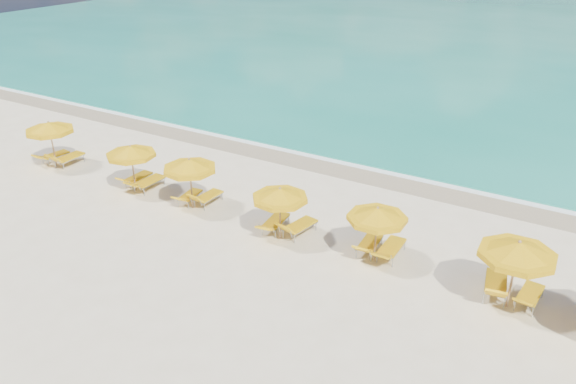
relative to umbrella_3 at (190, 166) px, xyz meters
The scene contains 24 objects.
ground_plane 4.35m from the umbrella_3, ahead, with size 120.00×120.00×0.00m, color beige.
ocean 47.84m from the umbrella_3, 85.31° to the left, with size 120.00×80.00×0.30m, color #157963.
wet_sand_band 8.27m from the umbrella_3, 60.97° to the left, with size 120.00×2.60×0.01m, color tan.
foam_line 8.96m from the umbrella_3, 63.51° to the left, with size 120.00×1.20×0.03m, color white.
whitecap_near 16.88m from the umbrella_3, 97.17° to the left, with size 14.00×0.36×0.05m, color white.
whitecap_far 26.54m from the umbrella_3, 63.27° to the left, with size 18.00×0.30×0.05m, color white.
umbrella_1 8.52m from the umbrella_3, behind, with size 2.71×2.71×2.28m.
umbrella_2 3.20m from the umbrella_3, behind, with size 2.53×2.53×2.15m.
umbrella_3 is the anchor object (origin of this frame).
umbrella_4 4.41m from the umbrella_3, ahead, with size 2.54×2.54×2.10m.
umbrella_5 8.02m from the umbrella_3, ahead, with size 2.74×2.74×2.11m.
umbrella_6 12.56m from the umbrella_3, ahead, with size 2.98×2.98×2.35m.
lounger_1_left 9.17m from the umbrella_3, behind, with size 0.76×1.79×0.66m.
lounger_1_right 8.23m from the umbrella_3, behind, with size 0.69×1.88×0.91m.
lounger_2_left 3.97m from the umbrella_3, behind, with size 0.60×1.77×0.71m.
lounger_2_right 3.26m from the umbrella_3, behind, with size 0.69×1.96×0.76m.
lounger_3_left 1.75m from the umbrella_3, 144.95° to the left, with size 0.76×1.69×0.69m.
lounger_3_right 1.79m from the umbrella_3, 57.71° to the left, with size 0.65×1.73×0.83m.
lounger_4_left 4.27m from the umbrella_3, ahead, with size 0.82×1.95×0.70m.
lounger_4_right 5.17m from the umbrella_3, ahead, with size 0.95×1.92×0.90m.
lounger_5_left 7.85m from the umbrella_3, ahead, with size 0.73×1.85×0.80m.
lounger_5_right 8.62m from the umbrella_3, ahead, with size 0.67×1.97×0.72m.
lounger_6_left 12.20m from the umbrella_3, ahead, with size 0.98×2.05×0.93m.
lounger_6_right 13.21m from the umbrella_3, ahead, with size 0.75×1.84×0.78m.
Camera 1 is at (10.02, -15.37, 10.67)m, focal length 35.00 mm.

